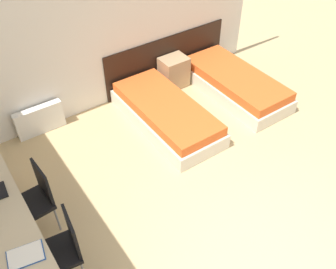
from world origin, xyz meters
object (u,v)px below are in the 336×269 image
chair_near_laptop (36,198)px  bed_near_window (166,114)px  nightstand (174,72)px  chair_near_notebook (62,247)px  bed_near_door (235,84)px

chair_near_laptop → bed_near_window: bearing=13.9°
nightstand → chair_near_notebook: (-3.07, -2.34, 0.25)m
nightstand → bed_near_door: bearing=-48.3°
chair_near_notebook → bed_near_door: bearing=28.7°
bed_near_door → nightstand: 1.11m
nightstand → chair_near_laptop: 3.46m
nightstand → chair_near_laptop: (-3.07, -1.57, 0.25)m
bed_near_window → chair_near_notebook: (-2.33, -1.52, 0.33)m
bed_near_window → bed_near_door: bearing=0.0°
bed_near_door → bed_near_window: bearing=180.0°
nightstand → chair_near_laptop: chair_near_laptop is taller
bed_near_window → nightstand: size_ratio=3.64×
nightstand → chair_near_laptop: bearing=-152.9°
bed_near_window → chair_near_notebook: 2.80m
nightstand → chair_near_laptop: size_ratio=0.59×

